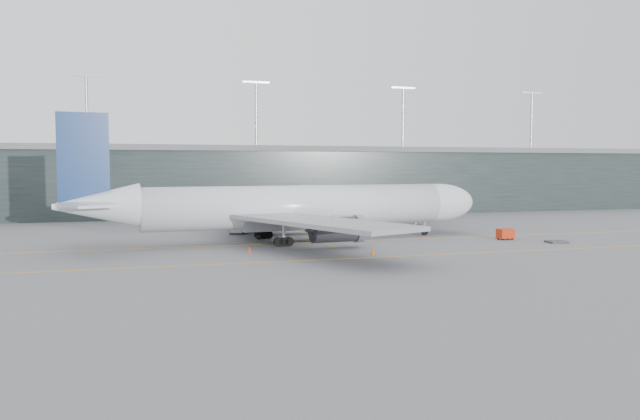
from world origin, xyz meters
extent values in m
plane|color=#5E5E63|center=(0.00, 0.00, 0.00)|extent=(320.00, 320.00, 0.00)
cube|color=orange|center=(0.00, -4.00, 0.01)|extent=(160.00, 0.25, 0.02)
cube|color=orange|center=(0.00, -20.00, 0.01)|extent=(160.00, 0.25, 0.02)
cube|color=orange|center=(5.00, 20.00, 0.01)|extent=(0.25, 60.00, 0.02)
cube|color=black|center=(0.00, 58.00, 7.00)|extent=(240.00, 35.00, 14.00)
cube|color=slate|center=(0.00, 58.00, 14.60)|extent=(240.00, 36.00, 1.20)
cylinder|color=#9E9EA3|center=(-30.00, 48.00, 22.00)|extent=(0.60, 0.60, 14.00)
cylinder|color=#9E9EA3|center=(5.00, 48.00, 22.00)|extent=(0.60, 0.60, 14.00)
cylinder|color=#9E9EA3|center=(40.00, 48.00, 22.00)|extent=(0.60, 0.60, 14.00)
cylinder|color=#9E9EA3|center=(75.00, 48.00, 22.00)|extent=(0.60, 0.60, 14.00)
cylinder|color=silver|center=(1.81, -1.99, 5.07)|extent=(44.42, 10.44, 5.94)
ellipsoid|color=silver|center=(25.14, 0.42, 5.07)|extent=(13.01, 7.19, 5.94)
cone|color=silver|center=(-25.33, -4.80, 5.74)|extent=(11.06, 6.75, 5.70)
cube|color=gray|center=(0.86, -2.09, 2.78)|extent=(15.73, 6.34, 1.91)
cube|color=black|center=(28.76, 0.80, 6.03)|extent=(2.39, 3.07, 0.77)
cube|color=gray|center=(0.48, -17.05, 4.12)|extent=(18.36, 28.98, 0.53)
cylinder|color=#333237|center=(4.65, -10.85, 2.49)|extent=(7.01, 4.02, 3.35)
cube|color=gray|center=(-2.58, 12.47, 4.12)|extent=(13.35, 28.85, 0.53)
cylinder|color=#333237|center=(2.78, 7.25, 2.49)|extent=(7.01, 4.02, 3.35)
cube|color=navy|center=(-26.76, -4.95, 11.78)|extent=(6.24, 1.12, 11.49)
cube|color=silver|center=(-25.74, -10.14, 6.22)|extent=(7.99, 9.93, 0.34)
cube|color=silver|center=(-26.83, 0.34, 6.22)|extent=(6.56, 9.34, 0.34)
cylinder|color=black|center=(22.76, 0.17, 0.53)|extent=(1.09, 0.49, 1.05)
cylinder|color=#9E9EA3|center=(22.76, 0.17, 1.24)|extent=(0.29, 0.29, 2.49)
cylinder|color=black|center=(-1.53, -6.96, 0.62)|extent=(1.29, 0.60, 1.24)
cylinder|color=black|center=(-2.47, 2.18, 0.62)|extent=(1.29, 0.60, 1.24)
cube|color=#2F2F34|center=(22.75, 1.66, 5.17)|extent=(4.39, 4.63, 2.90)
cube|color=#2F2F34|center=(25.69, 9.72, 5.17)|extent=(7.04, 13.52, 2.59)
cube|color=#2F2F34|center=(30.30, 22.35, 5.17)|extent=(7.28, 13.60, 2.69)
cube|color=#2F2F34|center=(34.92, 34.98, 5.17)|extent=(7.53, 13.69, 2.79)
cylinder|color=#9E9EA3|center=(25.94, 10.40, 1.97)|extent=(0.52, 0.52, 3.93)
cube|color=#333237|center=(25.94, 10.40, 0.36)|extent=(2.48, 2.17, 0.72)
cylinder|color=#2F2F34|center=(22.75, 40.50, 5.17)|extent=(4.14, 4.14, 3.10)
cylinder|color=#2F2F34|center=(22.75, 40.50, 1.86)|extent=(1.86, 1.86, 3.72)
cube|color=red|center=(31.62, -8.49, 0.90)|extent=(2.48, 1.73, 1.38)
cylinder|color=black|center=(30.84, -9.11, 0.21)|extent=(0.44, 0.21, 0.42)
cylinder|color=black|center=(32.52, -8.92, 0.21)|extent=(0.44, 0.21, 0.42)
cylinder|color=black|center=(30.72, -8.05, 0.21)|extent=(0.44, 0.21, 0.42)
cylinder|color=black|center=(32.40, -7.87, 0.21)|extent=(0.44, 0.21, 0.42)
cube|color=#343338|center=(36.31, -14.07, 0.16)|extent=(2.82, 2.32, 0.27)
cube|color=#333237|center=(-5.30, 9.45, 0.17)|extent=(2.69, 2.42, 0.22)
cube|color=#A7ADB3|center=(-5.30, 9.45, 1.17)|extent=(2.24, 2.17, 1.67)
cube|color=navy|center=(-5.30, 9.45, 2.04)|extent=(2.31, 2.24, 0.09)
cube|color=#333237|center=(-3.88, 11.34, 0.14)|extent=(2.21, 2.01, 0.18)
cube|color=#B0B3BD|center=(-3.88, 11.34, 0.95)|extent=(1.84, 1.79, 1.35)
cube|color=navy|center=(-3.88, 11.34, 1.65)|extent=(1.90, 1.85, 0.07)
cube|color=#333237|center=(-0.57, 11.54, 0.13)|extent=(2.13, 1.91, 0.18)
cube|color=#A4ABB0|center=(-0.57, 11.54, 0.93)|extent=(1.76, 1.71, 1.32)
cube|color=navy|center=(-0.57, 11.54, 1.61)|extent=(1.82, 1.76, 0.07)
cone|color=#E44F0C|center=(33.85, -5.15, 0.37)|extent=(0.47, 0.47, 0.74)
cone|color=#CA690B|center=(7.20, -17.60, 0.38)|extent=(0.48, 0.48, 0.76)
cone|color=orange|center=(8.42, 10.77, 0.38)|extent=(0.47, 0.47, 0.75)
cone|color=red|center=(-6.98, -11.71, 0.36)|extent=(0.45, 0.45, 0.71)
camera|label=1|loc=(-20.21, -88.45, 10.75)|focal=35.00mm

